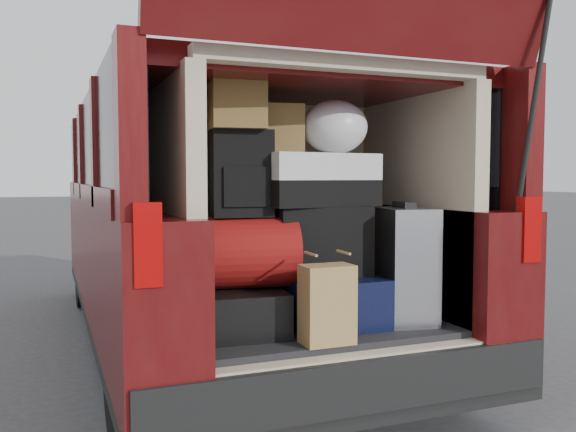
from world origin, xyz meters
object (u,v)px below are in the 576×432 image
(black_soft_case, at_px, (319,240))
(red_duffel, at_px, (242,253))
(silver_roller, at_px, (403,265))
(navy_hardshell, at_px, (326,299))
(twotone_duffel, at_px, (317,180))
(kraft_bag, at_px, (327,304))
(backpack, at_px, (241,174))
(black_hardshell, at_px, (239,309))

(black_soft_case, bearing_deg, red_duffel, -175.84)
(red_duffel, xyz_separation_m, black_soft_case, (0.40, 0.02, 0.04))
(black_soft_case, bearing_deg, silver_roller, -15.94)
(navy_hardshell, distance_m, black_soft_case, 0.29)
(red_duffel, height_order, twotone_duffel, twotone_duffel)
(twotone_duffel, bearing_deg, silver_roller, -25.49)
(red_duffel, relative_size, twotone_duffel, 0.89)
(silver_roller, bearing_deg, navy_hardshell, 174.95)
(navy_hardshell, bearing_deg, kraft_bag, -114.04)
(kraft_bag, relative_size, black_soft_case, 0.73)
(navy_hardshell, height_order, backpack, backpack)
(navy_hardshell, bearing_deg, twotone_duffel, 133.11)
(navy_hardshell, relative_size, red_duffel, 1.08)
(black_hardshell, distance_m, silver_roller, 0.84)
(backpack, bearing_deg, kraft_bag, -48.54)
(navy_hardshell, height_order, twotone_duffel, twotone_duffel)
(kraft_bag, bearing_deg, twotone_duffel, 72.09)
(navy_hardshell, distance_m, backpack, 0.74)
(navy_hardshell, relative_size, backpack, 1.36)
(backpack, height_order, twotone_duffel, backpack)
(kraft_bag, relative_size, red_duffel, 0.68)
(black_hardshell, bearing_deg, kraft_bag, -46.53)
(black_hardshell, distance_m, backpack, 0.63)
(black_hardshell, xyz_separation_m, twotone_duffel, (0.40, 0.03, 0.59))
(twotone_duffel, bearing_deg, navy_hardshell, -54.12)
(red_duffel, xyz_separation_m, backpack, (0.01, 0.02, 0.36))
(navy_hardshell, relative_size, twotone_duffel, 0.95)
(silver_roller, xyz_separation_m, black_soft_case, (-0.40, 0.13, 0.12))
(black_soft_case, relative_size, backpack, 1.17)
(silver_roller, relative_size, red_duffel, 1.12)
(red_duffel, distance_m, black_soft_case, 0.40)
(silver_roller, xyz_separation_m, backpack, (-0.79, 0.13, 0.45))
(silver_roller, bearing_deg, red_duffel, -177.52)
(black_hardshell, height_order, silver_roller, silver_roller)
(twotone_duffel, bearing_deg, kraft_bag, -114.75)
(silver_roller, xyz_separation_m, red_duffel, (-0.80, 0.11, 0.08))
(black_hardshell, relative_size, kraft_bag, 1.48)
(black_soft_case, height_order, twotone_duffel, twotone_duffel)
(black_hardshell, relative_size, black_soft_case, 1.08)
(silver_roller, bearing_deg, twotone_duffel, 171.50)
(navy_hardshell, xyz_separation_m, backpack, (-0.42, 0.03, 0.61))
(black_hardshell, distance_m, twotone_duffel, 0.72)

